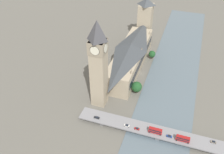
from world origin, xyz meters
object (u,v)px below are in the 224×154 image
at_px(car_southbound_lead, 213,142).
at_px(victoria_tower, 145,20).
at_px(road_bridge, 159,132).
at_px(double_decker_bus_mid, 155,131).
at_px(clock_tower, 98,63).
at_px(car_southbound_mid, 169,136).
at_px(car_northbound_lead, 97,118).
at_px(car_northbound_tail, 127,125).
at_px(double_decker_bus_lead, 183,139).
at_px(car_northbound_mid, 137,129).
at_px(parliament_hall, 131,56).

bearing_deg(car_southbound_lead, victoria_tower, -59.00).
distance_m(road_bridge, double_decker_bus_mid, 5.08).
height_order(clock_tower, car_southbound_mid, clock_tower).
relative_size(road_bridge, car_northbound_lead, 27.88).
bearing_deg(car_northbound_tail, road_bridge, -174.27).
relative_size(double_decker_bus_mid, car_northbound_lead, 2.21).
bearing_deg(double_decker_bus_mid, car_southbound_mid, 179.85).
relative_size(double_decker_bus_lead, car_northbound_lead, 2.19).
distance_m(clock_tower, victoria_tower, 128.21).
relative_size(car_northbound_tail, car_southbound_lead, 1.10).
distance_m(victoria_tower, double_decker_bus_mid, 157.19).
xyz_separation_m(double_decker_bus_lead, car_southbound_lead, (-22.19, -6.12, -2.10)).
xyz_separation_m(road_bridge, double_decker_bus_mid, (2.62, 2.36, 3.65)).
xyz_separation_m(victoria_tower, car_northbound_lead, (5.01, 149.63, -22.07)).
distance_m(double_decker_bus_mid, car_southbound_mid, 11.20).
height_order(car_northbound_mid, car_northbound_tail, car_northbound_mid).
xyz_separation_m(parliament_hall, victoria_tower, (0.05, -64.39, 12.39)).
xyz_separation_m(car_northbound_lead, car_northbound_tail, (-25.87, 0.25, -0.00)).
bearing_deg(car_southbound_lead, car_northbound_mid, 5.96).
bearing_deg(road_bridge, clock_tower, -19.78).
distance_m(double_decker_bus_lead, car_northbound_tail, 43.82).
height_order(car_northbound_lead, car_southbound_mid, car_southbound_mid).
distance_m(clock_tower, road_bridge, 72.89).
height_order(double_decker_bus_lead, car_southbound_mid, double_decker_bus_lead).
distance_m(car_northbound_mid, car_northbound_tail, 8.59).
height_order(car_northbound_mid, car_southbound_lead, car_northbound_mid).
bearing_deg(clock_tower, car_southbound_mid, 160.70).
height_order(double_decker_bus_mid, car_southbound_lead, double_decker_bus_mid).
bearing_deg(car_southbound_mid, victoria_tower, -69.94).
xyz_separation_m(victoria_tower, car_northbound_tail, (-20.86, 149.87, -22.08)).
bearing_deg(parliament_hall, car_northbound_mid, 108.84).
distance_m(car_northbound_lead, car_northbound_tail, 25.87).
xyz_separation_m(double_decker_bus_mid, car_southbound_mid, (-11.00, 0.03, -2.12)).
relative_size(double_decker_bus_mid, car_southbound_lead, 2.55).
bearing_deg(double_decker_bus_lead, car_southbound_mid, -5.13).
height_order(parliament_hall, clock_tower, clock_tower).
bearing_deg(road_bridge, car_northbound_mid, 10.60).
distance_m(road_bridge, car_southbound_lead, 40.65).
distance_m(clock_tower, car_northbound_lead, 45.13).
xyz_separation_m(road_bridge, car_northbound_mid, (16.87, 3.16, 1.52)).
bearing_deg(parliament_hall, double_decker_bus_lead, 126.83).
xyz_separation_m(car_northbound_tail, car_southbound_mid, (-33.81, -0.16, 0.01)).
xyz_separation_m(car_northbound_tail, car_southbound_lead, (-65.96, -5.39, -0.02)).
bearing_deg(double_decker_bus_mid, clock_tower, -22.78).
bearing_deg(car_southbound_mid, car_northbound_mid, 1.73).
bearing_deg(victoria_tower, car_southbound_mid, 110.06).
distance_m(clock_tower, car_northbound_mid, 60.69).
height_order(double_decker_bus_mid, car_northbound_mid, double_decker_bus_mid).
relative_size(clock_tower, victoria_tower, 1.40).
relative_size(victoria_tower, car_northbound_mid, 14.02).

